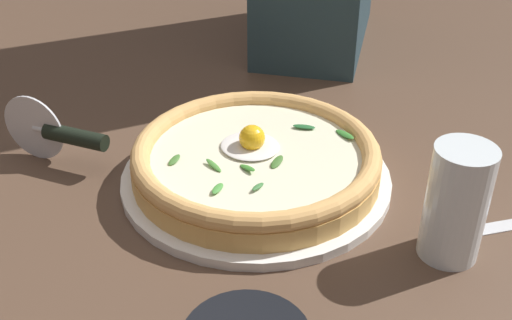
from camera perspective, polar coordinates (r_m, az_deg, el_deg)
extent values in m
cube|color=brown|center=(0.83, -1.73, -1.61)|extent=(2.40, 2.40, 0.03)
cylinder|color=white|center=(0.79, 0.00, -1.58)|extent=(0.33, 0.33, 0.01)
cylinder|color=#E1AD5C|center=(0.78, 0.00, -0.45)|extent=(0.31, 0.31, 0.03)
torus|color=#E6AC62|center=(0.77, 0.00, 0.72)|extent=(0.31, 0.31, 0.02)
cylinder|color=white|center=(0.78, 0.00, 0.46)|extent=(0.26, 0.26, 0.00)
ellipsoid|color=white|center=(0.78, -0.54, 1.28)|extent=(0.07, 0.07, 0.01)
sphere|color=yellow|center=(0.78, -0.36, 2.00)|extent=(0.03, 0.03, 0.03)
ellipsoid|color=#3C8C36|center=(0.82, 7.96, 2.30)|extent=(0.03, 0.02, 0.01)
ellipsoid|color=#467C34|center=(0.76, -7.34, 0.01)|extent=(0.01, 0.02, 0.01)
ellipsoid|color=#397539|center=(0.71, 0.17, -2.40)|extent=(0.01, 0.02, 0.01)
ellipsoid|color=#266633|center=(0.83, 4.33, 3.00)|extent=(0.03, 0.02, 0.00)
ellipsoid|color=#3D8C31|center=(0.74, -0.78, -0.70)|extent=(0.03, 0.02, 0.01)
ellipsoid|color=#3E6F2B|center=(0.75, 1.89, -0.17)|extent=(0.01, 0.03, 0.01)
ellipsoid|color=#439039|center=(0.71, -3.46, -2.56)|extent=(0.01, 0.02, 0.01)
ellipsoid|color=#4B903A|center=(0.75, -3.82, -0.48)|extent=(0.03, 0.02, 0.01)
cylinder|color=silver|center=(0.87, -19.29, 2.75)|extent=(0.09, 0.02, 0.09)
cylinder|color=silver|center=(0.87, -18.78, 2.64)|extent=(0.02, 0.01, 0.01)
cylinder|color=black|center=(0.83, -15.89, 2.01)|extent=(0.09, 0.04, 0.02)
cylinder|color=silver|center=(0.68, 17.52, -3.73)|extent=(0.06, 0.06, 0.13)
cylinder|color=white|center=(0.70, 17.09, -5.86)|extent=(0.06, 0.06, 0.07)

